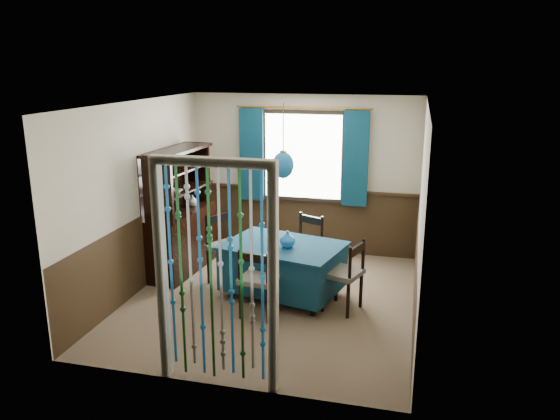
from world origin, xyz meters
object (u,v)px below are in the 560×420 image
(chair_right, at_px, (345,274))
(dining_table, at_px, (283,266))
(chair_left, at_px, (227,247))
(sideboard, at_px, (181,230))
(chair_far, at_px, (304,246))
(chair_near, at_px, (258,280))
(vase_table, at_px, (288,240))
(pendant_lamp, at_px, (283,165))
(bowl_shelf, at_px, (175,191))
(vase_sideboard, at_px, (193,200))

(chair_right, bearing_deg, dining_table, 93.56)
(chair_left, bearing_deg, sideboard, -79.79)
(dining_table, distance_m, chair_far, 0.69)
(chair_left, height_order, sideboard, sideboard)
(dining_table, xyz_separation_m, chair_near, (-0.14, -0.65, 0.05))
(chair_left, bearing_deg, vase_table, 99.74)
(dining_table, distance_m, chair_right, 0.86)
(sideboard, height_order, pendant_lamp, pendant_lamp)
(sideboard, bearing_deg, chair_right, -12.55)
(chair_near, xyz_separation_m, vase_table, (0.22, 0.57, 0.34))
(chair_left, relative_size, pendant_lamp, 1.06)
(chair_near, bearing_deg, sideboard, 147.84)
(chair_near, height_order, chair_left, chair_left)
(chair_right, distance_m, sideboard, 2.61)
(chair_right, bearing_deg, vase_table, 97.94)
(bowl_shelf, bearing_deg, vase_table, -12.39)
(dining_table, relative_size, vase_table, 8.76)
(pendant_lamp, height_order, vase_table, pendant_lamp)
(vase_table, relative_size, vase_sideboard, 1.06)
(chair_right, xyz_separation_m, vase_sideboard, (-2.43, 1.10, 0.51))
(sideboard, bearing_deg, pendant_lamp, -13.41)
(chair_left, bearing_deg, vase_sideboard, -100.13)
(dining_table, distance_m, sideboard, 1.76)
(chair_left, xyz_separation_m, bowl_shelf, (-0.74, 0.03, 0.74))
(chair_near, xyz_separation_m, vase_sideboard, (-1.46, 1.52, 0.53))
(chair_right, bearing_deg, vase_sideboard, 84.55)
(chair_left, relative_size, vase_table, 5.12)
(chair_left, bearing_deg, pendant_lamp, 102.99)
(chair_far, relative_size, pendant_lamp, 0.98)
(bowl_shelf, bearing_deg, chair_right, -11.94)
(chair_near, xyz_separation_m, sideboard, (-1.52, 1.19, 0.15))
(dining_table, height_order, vase_table, vase_table)
(sideboard, bearing_deg, chair_near, -33.52)
(chair_far, relative_size, vase_sideboard, 5.03)
(sideboard, relative_size, pendant_lamp, 1.95)
(chair_far, height_order, bowl_shelf, bowl_shelf)
(pendant_lamp, bearing_deg, chair_far, 77.64)
(dining_table, xyz_separation_m, chair_left, (-0.86, 0.26, 0.10))
(pendant_lamp, xyz_separation_m, vase_sideboard, (-1.60, 0.87, -0.75))
(chair_near, distance_m, vase_table, 0.70)
(chair_near, bearing_deg, bowl_shelf, 153.15)
(chair_right, bearing_deg, chair_near, 132.42)
(chair_near, distance_m, chair_right, 1.06)
(dining_table, height_order, chair_far, chair_far)
(dining_table, distance_m, chair_left, 0.90)
(dining_table, height_order, bowl_shelf, bowl_shelf)
(chair_right, bearing_deg, bowl_shelf, 96.95)
(dining_table, distance_m, chair_near, 0.67)
(chair_far, bearing_deg, sideboard, 28.64)
(chair_near, bearing_deg, chair_left, 134.17)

